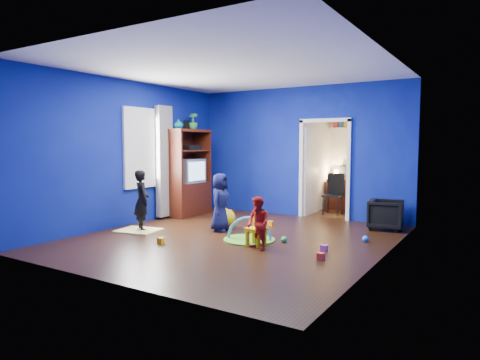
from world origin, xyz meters
The scene contains 34 objects.
floor centered at (0.00, 0.00, 0.00)m, with size 5.00×5.50×0.01m, color black.
ceiling centered at (0.00, 0.00, 2.90)m, with size 5.00×5.50×0.01m, color white.
wall_back centered at (0.00, 2.75, 1.45)m, with size 5.00×0.02×2.90m, color navy.
wall_front centered at (0.00, -2.75, 1.45)m, with size 5.00×0.02×2.90m, color navy.
wall_left centered at (-2.50, 0.00, 1.45)m, with size 0.02×5.50×2.90m, color navy.
wall_right centered at (2.50, 0.00, 1.45)m, with size 0.02×5.50×2.90m, color navy.
alcove centered at (0.60, 3.62, 1.25)m, with size 1.00×1.75×2.50m, color silver, non-canonical shape.
armchair centered at (2.05, 2.20, 0.29)m, with size 0.61×0.63×0.57m, color black.
child_black centered at (-1.84, -0.33, 0.57)m, with size 0.42×0.27×1.15m, color black.
child_navy centered at (-0.56, 0.41, 0.54)m, with size 0.53×0.35×1.09m, color #0F1539.
toddler_red centered at (0.74, -0.45, 0.41)m, with size 0.40×0.31×0.83m, color red.
vase centered at (-2.22, 1.21, 2.07)m, with size 0.21×0.21×0.22m, color #0B495D.
potted_plant centered at (-2.22, 1.73, 2.15)m, with size 0.22×0.22×0.39m, color #308536.
tv_armoire centered at (-2.22, 1.51, 0.98)m, with size 0.58×1.14×1.96m, color #40190A.
crt_tv centered at (-2.18, 1.51, 1.02)m, with size 0.46×0.70×0.54m, color silver.
yellow_blanket centered at (-1.84, -0.43, 0.01)m, with size 0.75×0.60×0.03m, color #F2E07A.
hopper_ball centered at (-0.61, 0.66, 0.20)m, with size 0.40×0.40×0.40m, color yellow.
kid_chair centered at (0.59, -0.25, 0.25)m, with size 0.28×0.28×0.50m, color yellow.
play_mat centered at (0.30, 0.03, 0.01)m, with size 0.88×0.88×0.02m, color green.
toy_arch centered at (0.30, 0.03, 0.02)m, with size 0.79×0.79×0.05m, color #3F8CD8.
window_left centered at (-2.48, 0.35, 1.55)m, with size 0.03×0.95×1.55m, color white.
curtain centered at (-2.37, 0.90, 1.25)m, with size 0.14×0.42×2.40m, color slate.
doorway centered at (0.60, 2.75, 1.05)m, with size 1.16×0.10×2.10m, color white.
study_desk centered at (0.60, 4.26, 0.38)m, with size 0.88×0.44×0.75m, color #3D140A.
desk_monitor centered at (0.60, 4.38, 0.95)m, with size 0.40×0.05×0.32m, color black.
desk_lamp centered at (0.32, 4.32, 0.93)m, with size 0.14×0.14×0.14m, color #FFD88C.
folding_chair centered at (0.60, 3.30, 0.46)m, with size 0.40×0.40×0.92m, color black.
book_shelf centered at (0.60, 4.37, 2.02)m, with size 0.88×0.24×0.04m, color white.
toy_0 centered at (1.79, -0.49, 0.05)m, with size 0.10×0.08×0.10m, color #FB3429.
toy_1 centered at (2.01, 0.95, 0.06)m, with size 0.11×0.11×0.11m, color blue.
toy_2 centered at (-0.81, -0.95, 0.05)m, with size 0.10×0.08×0.10m, color #FBB50D.
toy_3 centered at (0.88, 0.19, 0.06)m, with size 0.11×0.11×0.11m, color green.
toy_4 centered at (1.65, -0.02, 0.05)m, with size 0.10×0.08×0.10m, color #BC4691.
toy_5 centered at (0.01, 1.36, 0.05)m, with size 0.10×0.08×0.10m, color orange.
Camera 1 is at (3.94, -6.12, 1.64)m, focal length 32.00 mm.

